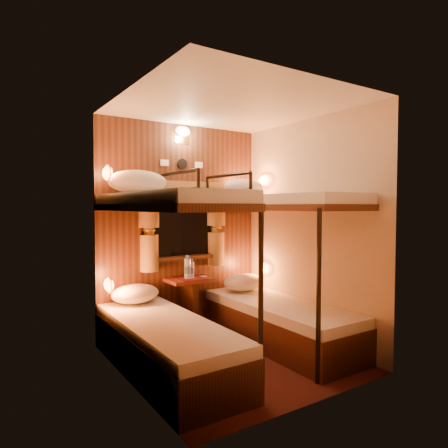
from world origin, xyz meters
TOP-DOWN VIEW (x-y plane):
  - floor at (0.00, 0.00)m, footprint 2.10×2.10m
  - ceiling at (0.00, 0.00)m, footprint 2.10×2.10m
  - wall_back at (0.00, 1.05)m, footprint 2.40×0.00m
  - wall_front at (0.00, -1.05)m, footprint 2.40×0.00m
  - wall_left at (-1.00, 0.00)m, footprint 0.00×2.40m
  - wall_right at (1.00, 0.00)m, footprint 0.00×2.40m
  - back_panel at (0.00, 1.04)m, footprint 2.00×0.03m
  - bunk_left at (-0.65, 0.07)m, footprint 0.72×1.90m
  - bunk_right at (0.65, 0.07)m, footprint 0.72×1.90m
  - window at (0.00, 1.00)m, footprint 1.00×0.12m
  - curtains at (0.00, 0.97)m, footprint 1.10×0.22m
  - back_fixtures at (0.00, 1.00)m, footprint 0.54×0.09m
  - reading_lamps at (-0.00, 0.70)m, footprint 2.00×0.20m
  - table at (0.00, 0.85)m, footprint 0.50×0.34m
  - bottle_left at (0.03, 0.85)m, footprint 0.06×0.06m
  - bottle_right at (-0.04, 0.82)m, footprint 0.08×0.08m
  - sachet_a at (0.18, 0.85)m, footprint 0.08×0.07m
  - sachet_b at (0.02, 0.83)m, footprint 0.08×0.06m
  - pillow_lower_left at (-0.65, 0.82)m, footprint 0.50×0.36m
  - pillow_lower_right at (0.65, 0.70)m, footprint 0.52×0.37m
  - pillow_upper_left at (-0.65, 0.72)m, footprint 0.60×0.43m
  - pillow_upper_right at (0.65, 0.71)m, footprint 0.51×0.36m

SIDE VIEW (x-z plane):
  - floor at x=0.00m, z-range 0.00..0.00m
  - table at x=0.00m, z-range 0.09..0.74m
  - pillow_lower_left at x=-0.65m, z-range 0.46..0.65m
  - pillow_lower_right at x=0.65m, z-range 0.46..0.66m
  - bunk_left at x=-0.65m, z-range -0.35..1.47m
  - bunk_right at x=0.65m, z-range -0.35..1.47m
  - sachet_b at x=0.02m, z-range 0.65..0.66m
  - sachet_a at x=0.18m, z-range 0.65..0.66m
  - bottle_left at x=0.03m, z-range 0.63..0.85m
  - bottle_right at x=-0.04m, z-range 0.63..0.90m
  - window at x=0.00m, z-range 0.79..1.58m
  - wall_back at x=0.00m, z-range 0.00..2.40m
  - wall_front at x=0.00m, z-range 0.00..2.40m
  - wall_left at x=-1.00m, z-range 0.00..2.40m
  - wall_right at x=1.00m, z-range 0.00..2.40m
  - back_panel at x=0.00m, z-range 0.00..2.40m
  - reading_lamps at x=0.00m, z-range 0.62..1.86m
  - curtains at x=0.00m, z-range 0.76..1.76m
  - pillow_upper_right at x=0.65m, z-range 1.59..1.79m
  - pillow_upper_left at x=-0.65m, z-range 1.59..1.83m
  - back_fixtures at x=0.00m, z-range 2.00..2.49m
  - ceiling at x=0.00m, z-range 2.40..2.40m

